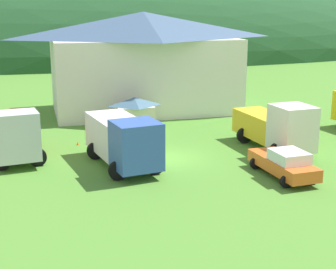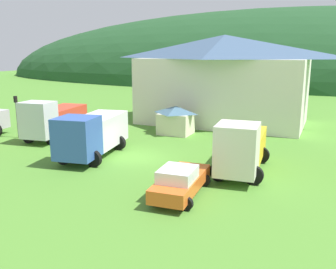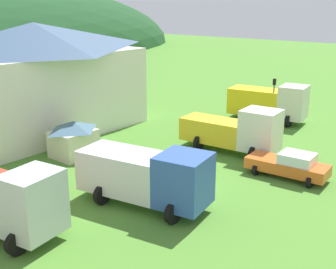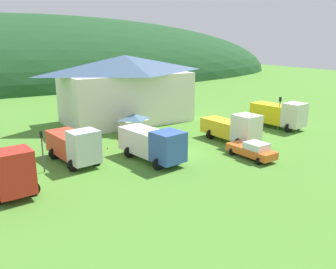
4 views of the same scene
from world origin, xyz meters
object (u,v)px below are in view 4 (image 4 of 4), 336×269
Objects in this scene: traffic_cone_near_pickup at (131,151)px; traffic_light_west at (42,147)px; service_pickup_orange at (252,150)px; heavy_rig_striped at (234,128)px; traffic_light_east at (279,110)px; traffic_cone_mid_row at (108,149)px; tow_truck_silver at (74,145)px; box_truck_blue at (153,143)px; flatbed_truck_yellow at (280,114)px; depot_building at (126,88)px; play_shed_cream at (134,124)px; crane_truck_red at (9,170)px.

traffic_light_west is at bearing -170.02° from traffic_cone_near_pickup.
service_pickup_orange reaches higher than traffic_cone_near_pickup.
traffic_light_east is at bearing 94.60° from heavy_rig_striped.
traffic_cone_mid_row is at bearing 135.04° from traffic_cone_near_pickup.
tow_truck_silver is 16.67m from service_pickup_orange.
box_truck_blue is 20.16m from flatbed_truck_yellow.
traffic_cone_near_pickup is (-5.33, -12.50, -4.63)m from depot_building.
box_truck_blue is 19.24m from traffic_light_east.
traffic_cone_near_pickup is (-2.99, -5.36, -1.32)m from play_shed_cream.
traffic_cone_near_pickup is at bearing 9.98° from traffic_light_west.
crane_truck_red is 12.07m from traffic_cone_mid_row.
box_truck_blue is 2.08× the size of traffic_light_west.
traffic_light_east reaches higher than traffic_cone_near_pickup.
traffic_cone_near_pickup is at bearing -110.82° from heavy_rig_striped.
flatbed_truck_yellow is (9.52, 2.07, 0.14)m from heavy_rig_striped.
traffic_light_east is at bearing -9.43° from traffic_cone_mid_row.
traffic_light_east is 8.05× the size of traffic_cone_mid_row.
crane_truck_red reaches higher than flatbed_truck_yellow.
crane_truck_red is 0.92× the size of box_truck_blue.
traffic_cone_mid_row is at bearing 111.52° from tow_truck_silver.
traffic_light_east reaches higher than crane_truck_red.
traffic_light_east is (14.23, -14.25, -2.09)m from depot_building.
flatbed_truck_yellow is at bearing 117.70° from service_pickup_orange.
service_pickup_orange is (8.44, -4.25, -0.92)m from box_truck_blue.
tow_truck_silver is (-11.25, -13.04, -2.91)m from depot_building.
traffic_light_east is 19.80m from traffic_cone_near_pickup.
tow_truck_silver is 1.72× the size of traffic_light_east.
traffic_light_west is at bearing -113.44° from box_truck_blue.
service_pickup_orange is 8.85× the size of traffic_cone_near_pickup.
play_shed_cream is at bearing -160.11° from service_pickup_orange.
heavy_rig_striped is 14.47× the size of traffic_cone_mid_row.
heavy_rig_striped reaches higher than play_shed_cream.
tow_truck_silver is at bearing -99.81° from flatbed_truck_yellow.
depot_building is at bearing -165.08° from heavy_rig_striped.
box_truck_blue is at bearing -90.66° from flatbed_truck_yellow.
heavy_rig_striped is at bearing -4.59° from traffic_light_west.
traffic_light_west is (-11.91, -6.93, 0.94)m from play_shed_cream.
crane_truck_red reaches higher than tow_truck_silver.
depot_building reaches higher than box_truck_blue.
tow_truck_silver is at bearing -150.40° from traffic_cone_mid_row.
depot_building reaches higher than traffic_cone_near_pickup.
play_shed_cream is (-2.34, -7.15, -3.30)m from depot_building.
crane_truck_red is 12.09× the size of traffic_cone_near_pickup.
tow_truck_silver reaches higher than traffic_cone_mid_row.
play_shed_cream is at bearing -141.79° from heavy_rig_striped.
crane_truck_red is 32.56m from flatbed_truck_yellow.
tow_truck_silver is 3.22m from traffic_light_west.
box_truck_blue is at bearing 54.25° from tow_truck_silver.
flatbed_truck_yellow reaches higher than play_shed_cream.
traffic_cone_mid_row is (-2.25, 5.68, -1.75)m from box_truck_blue.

